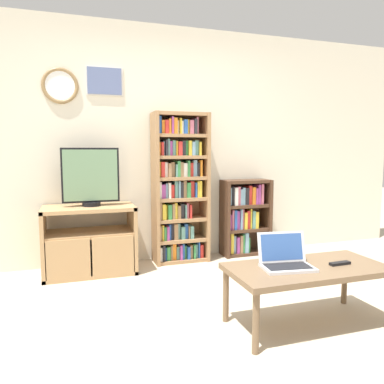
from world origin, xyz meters
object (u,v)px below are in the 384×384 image
at_px(laptop, 285,259).
at_px(tv_stand, 90,240).
at_px(television, 91,177).
at_px(bookshelf_tall, 178,188).
at_px(remote_near_laptop, 340,263).
at_px(coffee_table, 307,272).
at_px(bookshelf_short, 243,216).

bearing_deg(laptop, tv_stand, 135.23).
bearing_deg(television, tv_stand, -136.91).
xyz_separation_m(bookshelf_tall, remote_near_laptop, (0.67, -1.83, -0.38)).
distance_m(coffee_table, laptop, 0.20).
bearing_deg(television, bookshelf_tall, 6.86).
height_order(laptop, remote_near_laptop, laptop).
xyz_separation_m(bookshelf_short, laptop, (-0.54, -1.78, 0.03)).
bearing_deg(remote_near_laptop, bookshelf_short, 173.57).
xyz_separation_m(coffee_table, remote_near_laptop, (0.24, -0.04, 0.05)).
xyz_separation_m(television, remote_near_laptop, (1.61, -1.72, -0.53)).
distance_m(tv_stand, laptop, 2.04).
height_order(television, coffee_table, television).
relative_size(television, bookshelf_short, 0.65).
height_order(bookshelf_short, remote_near_laptop, bookshelf_short).
distance_m(television, bookshelf_tall, 0.96).
relative_size(tv_stand, remote_near_laptop, 5.57).
xyz_separation_m(television, bookshelf_tall, (0.94, 0.11, -0.15)).
height_order(television, laptop, television).
bearing_deg(laptop, remote_near_laptop, -2.61).
bearing_deg(bookshelf_tall, laptop, -81.36).
xyz_separation_m(tv_stand, laptop, (1.24, -1.62, 0.15)).
height_order(tv_stand, remote_near_laptop, tv_stand).
distance_m(television, coffee_table, 2.25).
relative_size(laptop, remote_near_laptop, 2.35).
distance_m(bookshelf_tall, bookshelf_short, 0.88).
distance_m(tv_stand, television, 0.63).
relative_size(bookshelf_tall, laptop, 4.34).
distance_m(tv_stand, bookshelf_short, 1.79).
xyz_separation_m(laptop, remote_near_laptop, (0.40, -0.07, -0.05)).
bearing_deg(tv_stand, television, 43.09).
bearing_deg(coffee_table, bookshelf_short, 78.37).
xyz_separation_m(tv_stand, bookshelf_short, (1.78, 0.16, 0.11)).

